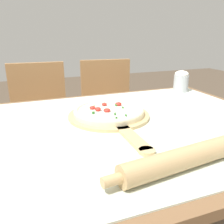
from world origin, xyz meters
The scene contains 8 objects.
dining_table centered at (0.00, 0.00, 0.64)m, with size 1.35×0.97×0.73m.
towel_cloth centered at (0.00, 0.00, 0.74)m, with size 1.27×0.89×0.00m.
pizza_peel centered at (0.00, 0.08, 0.74)m, with size 0.33×0.52×0.01m.
pizza centered at (0.00, 0.10, 0.76)m, with size 0.29×0.29×0.03m.
rolling_pin centered at (0.06, -0.33, 0.77)m, with size 0.48×0.10×0.06m.
chair_left centered at (-0.24, 0.86, 0.50)m, with size 0.42×0.42×0.87m.
chair_right centered at (0.27, 0.86, 0.50)m, with size 0.44×0.44×0.87m.
flour_cup centered at (0.54, 0.36, 0.80)m, with size 0.08×0.08×0.12m.
Camera 1 is at (-0.31, -0.77, 1.08)m, focal length 38.00 mm.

